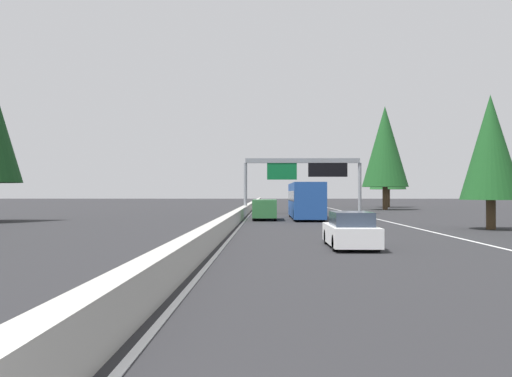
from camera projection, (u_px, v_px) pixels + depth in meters
The scene contains 14 objects.
ground_plane at pixel (250, 212), 62.87m from camera, with size 320.00×320.00×0.00m, color #262628.
median_barrier at pixel (252, 205), 82.87m from camera, with size 180.00×0.56×0.90m, color #ADAAA3.
shoulder_stripe_right at pixel (335, 209), 72.61m from camera, with size 160.00×0.16×0.01m, color silver.
shoulder_stripe_median at pixel (254, 209), 72.86m from camera, with size 160.00×0.16×0.01m, color silver.
sign_gantry_overhead at pixel (304, 170), 56.24m from camera, with size 0.50×12.68×6.00m.
sedan_near_center at pixel (350, 231), 21.25m from camera, with size 4.40×1.80×1.47m.
bus_far_center at pixel (305, 199), 45.48m from camera, with size 11.50×2.55×3.10m.
minivan_far_left at pixel (265, 209), 43.54m from camera, with size 5.00×1.95×1.69m.
pickup_mid_left at pixel (295, 199), 129.28m from camera, with size 5.60×2.00×1.86m.
sedan_distant_b at pixel (305, 202), 95.59m from camera, with size 4.40×1.80×1.47m.
box_truck_far_right at pixel (310, 197), 84.21m from camera, with size 8.50×2.40×2.95m.
conifer_right_near at pixel (491, 147), 32.05m from camera, with size 3.65×3.65×8.30m.
conifer_right_mid at pixel (385, 147), 71.04m from camera, with size 6.22×6.22×14.14m.
conifer_right_far at pixel (388, 158), 84.09m from camera, with size 5.76×5.76×13.10m.
Camera 1 is at (-2.86, -2.09, 2.21)m, focal length 36.66 mm.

